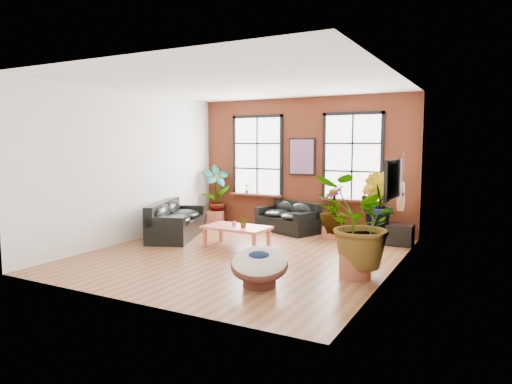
# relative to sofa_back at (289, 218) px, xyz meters

# --- Properties ---
(room) EXTENTS (6.04, 6.54, 3.54)m
(room) POSITION_rel_sofa_back_xyz_m (0.19, -2.63, 1.39)
(room) COLOR brown
(room) RESTS_ON ground
(sofa_back) EXTENTS (1.89, 1.43, 0.78)m
(sofa_back) POSITION_rel_sofa_back_xyz_m (0.00, 0.00, 0.00)
(sofa_back) COLOR black
(sofa_back) RESTS_ON ground
(sofa_left) EXTENTS (1.68, 2.39, 0.87)m
(sofa_left) POSITION_rel_sofa_back_xyz_m (-2.18, -1.99, 0.04)
(sofa_left) COLOR black
(sofa_left) RESTS_ON ground
(coffee_table) EXTENTS (1.46, 0.86, 0.55)m
(coffee_table) POSITION_rel_sofa_back_xyz_m (-0.29, -2.20, 0.05)
(coffee_table) COLOR #CD5949
(coffee_table) RESTS_ON ground
(papasan_chair) EXTENTS (1.19, 1.20, 0.69)m
(papasan_chair) POSITION_rel_sofa_back_xyz_m (1.50, -4.51, 0.00)
(papasan_chair) COLOR #48231A
(papasan_chair) RESTS_ON ground
(poster) EXTENTS (0.74, 0.06, 0.98)m
(poster) POSITION_rel_sofa_back_xyz_m (0.19, 0.40, 1.60)
(poster) COLOR black
(poster) RESTS_ON room
(tv_wall_unit) EXTENTS (0.13, 1.86, 1.20)m
(tv_wall_unit) POSITION_rel_sofa_back_xyz_m (3.13, -2.18, 1.19)
(tv_wall_unit) COLOR black
(tv_wall_unit) RESTS_ON room
(media_box) EXTENTS (0.57, 0.47, 0.47)m
(media_box) POSITION_rel_sofa_back_xyz_m (2.91, -0.33, -0.12)
(media_box) COLOR black
(media_box) RESTS_ON ground
(pot_back_left) EXTENTS (0.67, 0.67, 0.37)m
(pot_back_left) POSITION_rel_sofa_back_xyz_m (-2.33, 0.07, -0.17)
(pot_back_left) COLOR #9B4B32
(pot_back_left) RESTS_ON ground
(pot_back_right) EXTENTS (0.65, 0.65, 0.36)m
(pot_back_right) POSITION_rel_sofa_back_xyz_m (2.31, -0.04, -0.17)
(pot_back_right) COLOR #9B4B32
(pot_back_right) RESTS_ON ground
(pot_right_wall) EXTENTS (0.69, 0.69, 0.40)m
(pot_right_wall) POSITION_rel_sofa_back_xyz_m (2.71, -3.28, -0.15)
(pot_right_wall) COLOR #9B4B32
(pot_right_wall) RESTS_ON ground
(pot_mid) EXTENTS (0.54, 0.54, 0.35)m
(pot_mid) POSITION_rel_sofa_back_xyz_m (1.28, -0.31, -0.18)
(pot_mid) COLOR #9B4B32
(pot_mid) RESTS_ON ground
(floor_plant_back_left) EXTENTS (0.97, 0.97, 1.55)m
(floor_plant_back_left) POSITION_rel_sofa_back_xyz_m (-2.33, 0.10, 0.57)
(floor_plant_back_left) COLOR #144E27
(floor_plant_back_left) RESTS_ON ground
(floor_plant_back_right) EXTENTS (1.05, 1.03, 1.48)m
(floor_plant_back_right) POSITION_rel_sofa_back_xyz_m (2.27, -0.04, 0.54)
(floor_plant_back_right) COLOR #144E27
(floor_plant_back_right) RESTS_ON ground
(floor_plant_right_wall) EXTENTS (1.87, 1.87, 1.58)m
(floor_plant_right_wall) POSITION_rel_sofa_back_xyz_m (2.75, -3.27, 0.59)
(floor_plant_right_wall) COLOR #144E27
(floor_plant_right_wall) RESTS_ON ground
(floor_plant_mid) EXTENTS (0.91, 0.91, 1.16)m
(floor_plant_mid) POSITION_rel_sofa_back_xyz_m (1.32, -0.32, 0.36)
(floor_plant_mid) COLOR #144E27
(floor_plant_mid) RESTS_ON ground
(table_plant) EXTENTS (0.28, 0.26, 0.25)m
(table_plant) POSITION_rel_sofa_back_xyz_m (-0.05, -2.28, 0.23)
(table_plant) COLOR #144E27
(table_plant) RESTS_ON coffee_table
(sill_plant_left) EXTENTS (0.17, 0.17, 0.27)m
(sill_plant_left) POSITION_rel_sofa_back_xyz_m (-1.46, 0.35, 0.68)
(sill_plant_left) COLOR #144E27
(sill_plant_left) RESTS_ON room
(sill_plant_right) EXTENTS (0.19, 0.19, 0.27)m
(sill_plant_right) POSITION_rel_sofa_back_xyz_m (1.89, 0.35, 0.68)
(sill_plant_right) COLOR #144E27
(sill_plant_right) RESTS_ON room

